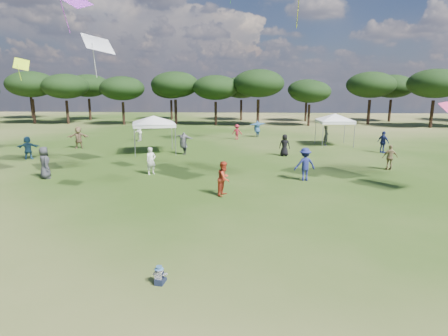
{
  "coord_description": "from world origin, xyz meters",
  "views": [
    {
      "loc": [
        1.74,
        -7.49,
        5.33
      ],
      "look_at": [
        0.92,
        6.0,
        2.37
      ],
      "focal_mm": 30.0,
      "sensor_mm": 36.0,
      "label": 1
    }
  ],
  "objects": [
    {
      "name": "tent_right",
      "position": [
        9.74,
        27.17,
        2.77
      ],
      "size": [
        5.96,
        5.96,
        3.2
      ],
      "rotation": [
        0.0,
        0.0,
        0.06
      ],
      "color": "gray",
      "rests_on": "ground"
    },
    {
      "name": "festival_crowd",
      "position": [
        -2.07,
        22.05,
        0.89
      ],
      "size": [
        28.59,
        23.49,
        1.92
      ],
      "color": "navy",
      "rests_on": "ground"
    },
    {
      "name": "tent_left",
      "position": [
        -5.72,
        22.24,
        2.89
      ],
      "size": [
        6.39,
        6.39,
        3.32
      ],
      "rotation": [
        0.0,
        0.0,
        0.29
      ],
      "color": "gray",
      "rests_on": "ground"
    },
    {
      "name": "ground",
      "position": [
        0.0,
        0.0,
        0.0
      ],
      "size": [
        140.0,
        140.0,
        0.0
      ],
      "primitive_type": "plane",
      "color": "#2E4815",
      "rests_on": "ground"
    },
    {
      "name": "tree_line",
      "position": [
        2.39,
        47.41,
        5.42
      ],
      "size": [
        108.78,
        17.63,
        7.77
      ],
      "color": "black",
      "rests_on": "ground"
    },
    {
      "name": "toddler",
      "position": [
        -0.59,
        1.77,
        0.24
      ],
      "size": [
        0.38,
        0.41,
        0.54
      ],
      "rotation": [
        0.0,
        0.0,
        -0.14
      ],
      "color": "#161C31",
      "rests_on": "ground"
    }
  ]
}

